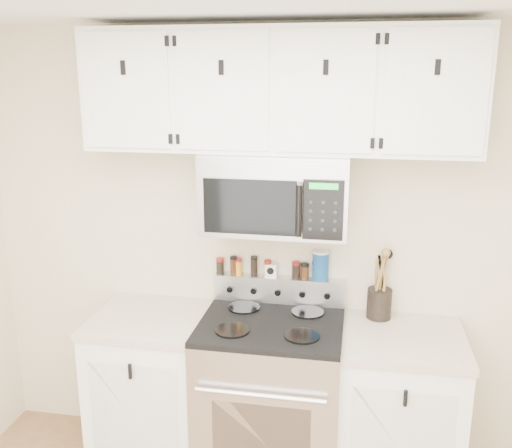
% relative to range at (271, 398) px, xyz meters
% --- Properties ---
extents(back_wall, '(3.50, 0.01, 2.50)m').
position_rel_range_xyz_m(back_wall, '(0.00, 0.32, 0.76)').
color(back_wall, beige).
rests_on(back_wall, floor).
extents(range, '(0.76, 0.65, 1.10)m').
position_rel_range_xyz_m(range, '(0.00, 0.00, 0.00)').
color(range, '#B7B7BA').
rests_on(range, floor).
extents(base_cabinet_left, '(0.64, 0.62, 0.92)m').
position_rel_range_xyz_m(base_cabinet_left, '(-0.69, 0.02, -0.03)').
color(base_cabinet_left, white).
rests_on(base_cabinet_left, floor).
extents(base_cabinet_right, '(0.64, 0.62, 0.92)m').
position_rel_range_xyz_m(base_cabinet_right, '(0.69, 0.02, -0.03)').
color(base_cabinet_right, white).
rests_on(base_cabinet_right, floor).
extents(microwave, '(0.76, 0.44, 0.42)m').
position_rel_range_xyz_m(microwave, '(0.00, 0.13, 1.14)').
color(microwave, '#9E9EA3').
rests_on(microwave, back_wall).
extents(upper_cabinets, '(2.00, 0.35, 0.62)m').
position_rel_range_xyz_m(upper_cabinets, '(-0.00, 0.15, 1.66)').
color(upper_cabinets, white).
rests_on(upper_cabinets, back_wall).
extents(utensil_crock, '(0.13, 0.13, 0.39)m').
position_rel_range_xyz_m(utensil_crock, '(0.57, 0.22, 0.53)').
color(utensil_crock, black).
rests_on(utensil_crock, base_cabinet_right).
extents(kitchen_timer, '(0.07, 0.06, 0.08)m').
position_rel_range_xyz_m(kitchen_timer, '(-0.05, 0.28, 0.65)').
color(kitchen_timer, white).
rests_on(kitchen_timer, range).
extents(salt_canister, '(0.09, 0.09, 0.17)m').
position_rel_range_xyz_m(salt_canister, '(0.23, 0.28, 0.70)').
color(salt_canister, '#14498D').
rests_on(salt_canister, range).
extents(spice_jar_0, '(0.05, 0.05, 0.09)m').
position_rel_range_xyz_m(spice_jar_0, '(-0.35, 0.28, 0.66)').
color(spice_jar_0, black).
rests_on(spice_jar_0, range).
extents(spice_jar_1, '(0.04, 0.04, 0.11)m').
position_rel_range_xyz_m(spice_jar_1, '(-0.27, 0.28, 0.67)').
color(spice_jar_1, '#3D200E').
rests_on(spice_jar_1, range).
extents(spice_jar_2, '(0.04, 0.04, 0.10)m').
position_rel_range_xyz_m(spice_jar_2, '(-0.24, 0.28, 0.66)').
color(spice_jar_2, orange).
rests_on(spice_jar_2, range).
extents(spice_jar_3, '(0.04, 0.04, 0.12)m').
position_rel_range_xyz_m(spice_jar_3, '(-0.15, 0.28, 0.67)').
color(spice_jar_3, black).
rests_on(spice_jar_3, range).
extents(spice_jar_4, '(0.04, 0.04, 0.10)m').
position_rel_range_xyz_m(spice_jar_4, '(-0.07, 0.28, 0.66)').
color(spice_jar_4, '#442710').
rests_on(spice_jar_4, range).
extents(spice_jar_5, '(0.05, 0.05, 0.10)m').
position_rel_range_xyz_m(spice_jar_5, '(0.10, 0.28, 0.66)').
color(spice_jar_5, black).
rests_on(spice_jar_5, range).
extents(spice_jar_6, '(0.05, 0.05, 0.09)m').
position_rel_range_xyz_m(spice_jar_6, '(0.15, 0.28, 0.66)').
color(spice_jar_6, '#442410').
rests_on(spice_jar_6, range).
extents(spice_jar_7, '(0.04, 0.04, 0.10)m').
position_rel_range_xyz_m(spice_jar_7, '(0.21, 0.28, 0.67)').
color(spice_jar_7, gold).
rests_on(spice_jar_7, range).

